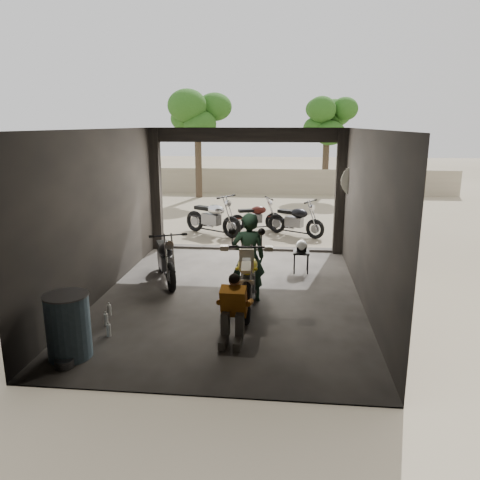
% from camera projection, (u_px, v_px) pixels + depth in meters
% --- Properties ---
extents(ground, '(80.00, 80.00, 0.00)m').
position_uv_depth(ground, '(231.00, 296.00, 9.18)').
color(ground, '#7A6D56').
rests_on(ground, ground).
extents(garage, '(7.00, 7.13, 3.20)m').
position_uv_depth(garage, '(234.00, 227.00, 9.39)').
color(garage, '#2D2B28').
rests_on(garage, ground).
extents(boundary_wall, '(18.00, 0.30, 1.20)m').
position_uv_depth(boundary_wall, '(266.00, 181.00, 22.54)').
color(boundary_wall, gray).
rests_on(boundary_wall, ground).
extents(tree_left, '(2.20, 2.20, 5.60)m').
position_uv_depth(tree_left, '(197.00, 107.00, 20.57)').
color(tree_left, '#382B1E').
rests_on(tree_left, ground).
extents(tree_right, '(2.20, 2.20, 5.00)m').
position_uv_depth(tree_right, '(327.00, 118.00, 21.55)').
color(tree_right, '#382B1E').
rests_on(tree_right, ground).
extents(main_bike, '(0.92, 2.04, 1.34)m').
position_uv_depth(main_bike, '(248.00, 272.00, 8.50)').
color(main_bike, beige).
rests_on(main_bike, ground).
extents(left_bike, '(1.32, 1.85, 1.15)m').
position_uv_depth(left_bike, '(166.00, 255.00, 9.91)').
color(left_bike, black).
rests_on(left_bike, ground).
extents(outside_bike_a, '(1.97, 1.60, 1.24)m').
position_uv_depth(outside_bike_a, '(213.00, 215.00, 14.12)').
color(outside_bike_a, black).
rests_on(outside_bike_a, ground).
extents(outside_bike_b, '(1.66, 1.16, 1.04)m').
position_uv_depth(outside_bike_b, '(255.00, 215.00, 14.68)').
color(outside_bike_b, '#431510').
rests_on(outside_bike_b, ground).
extents(outside_bike_c, '(1.77, 1.42, 1.12)m').
position_uv_depth(outside_bike_c, '(296.00, 218.00, 13.99)').
color(outside_bike_c, black).
rests_on(outside_bike_c, ground).
extents(rider, '(0.71, 0.56, 1.72)m').
position_uv_depth(rider, '(249.00, 258.00, 8.72)').
color(rider, black).
rests_on(rider, ground).
extents(mechanic, '(0.56, 0.73, 1.03)m').
position_uv_depth(mechanic, '(233.00, 311.00, 7.12)').
color(mechanic, '#BA6B18').
rests_on(mechanic, ground).
extents(stool, '(0.36, 0.36, 0.50)m').
position_uv_depth(stool, '(301.00, 255.00, 10.52)').
color(stool, black).
rests_on(stool, ground).
extents(helmet, '(0.32, 0.33, 0.25)m').
position_uv_depth(helmet, '(302.00, 246.00, 10.50)').
color(helmet, white).
rests_on(helmet, stool).
extents(oil_drum, '(0.82, 0.82, 0.96)m').
position_uv_depth(oil_drum, '(68.00, 327.00, 6.66)').
color(oil_drum, '#446072').
rests_on(oil_drum, ground).
extents(sign_post, '(0.79, 0.08, 2.36)m').
position_uv_depth(sign_post, '(357.00, 197.00, 11.22)').
color(sign_post, black).
rests_on(sign_post, ground).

